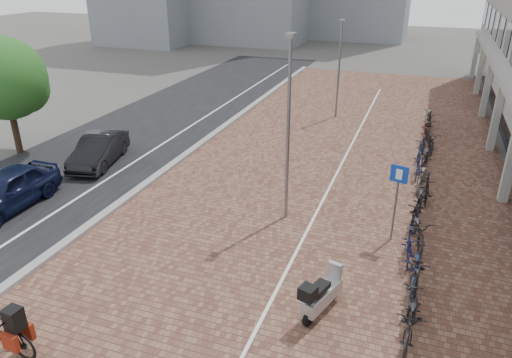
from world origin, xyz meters
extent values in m
plane|color=#474442|center=(0.00, 0.00, 0.00)|extent=(140.00, 140.00, 0.00)
cube|color=brown|center=(2.00, 12.00, 0.01)|extent=(14.50, 42.00, 0.04)
cube|color=black|center=(-9.00, 12.00, 0.01)|extent=(8.00, 50.00, 0.03)
cube|color=gray|center=(-5.10, 12.00, 0.07)|extent=(0.35, 42.00, 0.14)
cube|color=white|center=(-7.00, 12.00, 0.02)|extent=(0.12, 44.00, 0.00)
cube|color=white|center=(2.20, 12.00, 0.04)|extent=(0.10, 30.00, 0.00)
cube|color=#ACACA7|center=(8.80, 10.00, 1.70)|extent=(0.35, 0.35, 3.40)
cube|color=#ACACA7|center=(8.80, 16.00, 1.70)|extent=(0.35, 0.35, 3.40)
cube|color=#ACACA7|center=(8.80, 22.00, 1.70)|extent=(0.35, 0.35, 3.40)
cube|color=#ACACA7|center=(8.80, 28.00, 1.70)|extent=(0.35, 0.35, 3.40)
cube|color=#ACACA7|center=(8.80, 34.00, 1.70)|extent=(0.35, 0.35, 3.40)
imported|color=black|center=(-8.87, 2.97, 0.77)|extent=(1.91, 4.55, 1.54)
imported|color=black|center=(-8.38, 7.90, 0.68)|extent=(2.37, 4.35, 1.36)
imported|color=black|center=(-3.16, -2.77, 0.62)|extent=(2.11, 0.75, 1.24)
cube|color=maroon|center=(-2.94, -2.77, 0.68)|extent=(0.44, 0.16, 0.43)
cylinder|color=slate|center=(4.98, 5.53, 1.25)|extent=(0.07, 0.07, 2.50)
cube|color=#0C35A7|center=(4.98, 5.50, 2.44)|extent=(0.56, 0.19, 0.57)
cylinder|color=gray|center=(1.20, 5.88, 3.23)|extent=(0.12, 0.12, 6.45)
cylinder|color=slate|center=(0.44, 19.05, 2.81)|extent=(0.12, 0.12, 5.61)
cylinder|color=#382619|center=(-13.00, 7.76, 1.22)|extent=(0.31, 0.31, 2.44)
sphere|color=#24571D|center=(-13.00, 7.76, 3.66)|extent=(3.84, 3.84, 3.84)
sphere|color=#24571D|center=(-12.56, 8.28, 3.14)|extent=(2.44, 2.44, 2.44)
imported|color=black|center=(5.86, 1.00, 0.52)|extent=(0.85, 2.02, 1.04)
imported|color=black|center=(5.83, 2.15, 0.53)|extent=(0.68, 1.79, 1.05)
imported|color=#141C37|center=(5.86, 3.30, 0.52)|extent=(0.79, 2.01, 1.04)
imported|color=black|center=(5.58, 4.45, 0.53)|extent=(0.56, 1.76, 1.05)
imported|color=black|center=(5.80, 5.60, 0.52)|extent=(1.07, 2.07, 1.04)
imported|color=black|center=(5.66, 6.75, 0.53)|extent=(0.72, 1.80, 1.05)
imported|color=black|center=(5.77, 7.90, 0.52)|extent=(0.78, 2.00, 1.04)
imported|color=black|center=(5.97, 9.05, 0.53)|extent=(0.51, 1.75, 1.05)
imported|color=#56554F|center=(5.76, 10.20, 0.52)|extent=(0.91, 2.04, 1.04)
imported|color=#171D40|center=(5.54, 11.35, 0.53)|extent=(0.54, 1.76, 1.05)
imported|color=black|center=(5.83, 12.50, 0.52)|extent=(0.88, 2.03, 1.04)
imported|color=#121A32|center=(5.59, 13.65, 0.53)|extent=(0.75, 1.80, 1.05)
imported|color=black|center=(6.00, 14.80, 0.52)|extent=(0.86, 2.03, 1.04)
imported|color=#481913|center=(5.66, 15.95, 0.53)|extent=(0.50, 1.75, 1.05)
imported|color=black|center=(5.75, 17.10, 0.52)|extent=(0.86, 2.02, 1.04)
imported|color=black|center=(5.83, 18.25, 0.53)|extent=(0.52, 1.75, 1.05)
imported|color=#5B5953|center=(5.78, 19.40, 0.52)|extent=(0.93, 2.04, 1.04)
camera|label=1|loc=(5.39, -8.93, 8.45)|focal=33.42mm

